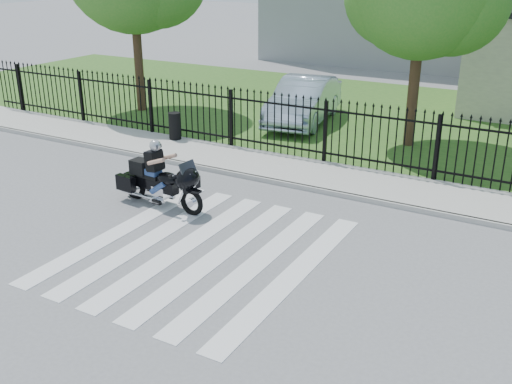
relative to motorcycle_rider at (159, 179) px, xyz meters
The scene contains 9 objects.
ground 2.68m from the motorcycle_rider, 34.31° to the right, with size 120.00×120.00×0.00m, color slate.
crosswalk 2.68m from the motorcycle_rider, 34.31° to the right, with size 5.00×5.50×0.01m, color silver, non-canonical shape.
sidewalk 4.18m from the motorcycle_rider, 58.76° to the left, with size 40.00×2.00×0.12m, color #ADAAA3.
curb 3.37m from the motorcycle_rider, 49.78° to the left, with size 40.00×0.12×0.12m, color #ADAAA3.
grass_strip 10.77m from the motorcycle_rider, 78.49° to the left, with size 40.00×12.00×0.02m, color #2B571E.
iron_fence 5.02m from the motorcycle_rider, 64.69° to the left, with size 26.00×0.04×1.80m.
motorcycle_rider is the anchor object (origin of this frame).
parked_car 8.37m from the motorcycle_rider, 92.04° to the left, with size 1.61×4.63×1.53m, color #ACBED9.
litter_bin 5.03m from the motorcycle_rider, 122.63° to the left, with size 0.37×0.37×0.83m, color black.
Camera 1 is at (6.09, -8.60, 5.36)m, focal length 42.00 mm.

